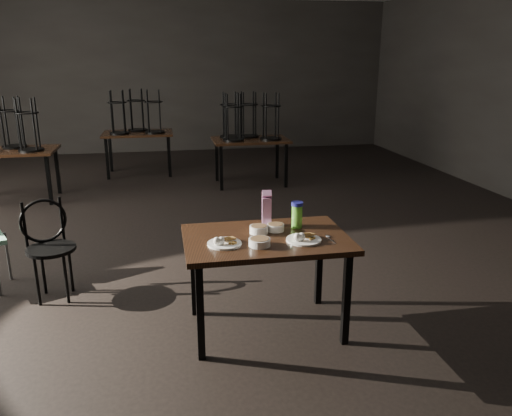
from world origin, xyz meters
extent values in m
plane|color=black|center=(0.00, 0.00, 0.00)|extent=(12.00, 12.00, 0.00)
cube|color=black|center=(0.00, 6.00, 1.60)|extent=(10.00, 0.04, 3.20)
cube|color=black|center=(0.68, -1.88, 0.73)|extent=(1.20, 0.80, 0.04)
cube|color=black|center=(0.16, -2.20, 0.35)|extent=(0.05, 0.05, 0.71)
cube|color=black|center=(1.20, -2.20, 0.35)|extent=(0.05, 0.05, 0.71)
cube|color=black|center=(0.16, -1.56, 0.35)|extent=(0.05, 0.05, 0.71)
cube|color=black|center=(1.20, -1.56, 0.35)|extent=(0.05, 0.05, 0.71)
cylinder|color=white|center=(0.36, -1.99, 0.76)|extent=(0.24, 0.24, 0.01)
cube|color=#A4793A|center=(0.37, -1.95, 0.81)|extent=(0.09, 0.09, 0.04)
cube|color=#A4793A|center=(0.40, -1.95, 0.81)|extent=(0.10, 0.10, 0.03)
ellipsoid|color=white|center=(0.31, -2.02, 0.79)|extent=(0.05, 0.05, 0.06)
ellipsoid|color=white|center=(0.34, -2.02, 0.79)|extent=(0.05, 0.05, 0.06)
cylinder|color=white|center=(0.93, -2.02, 0.76)|extent=(0.25, 0.25, 0.02)
cube|color=#A4793A|center=(0.93, -1.98, 0.81)|extent=(0.09, 0.09, 0.04)
cube|color=#A4793A|center=(0.96, -1.98, 0.81)|extent=(0.11, 0.11, 0.03)
ellipsoid|color=white|center=(0.87, -2.06, 0.80)|extent=(0.05, 0.05, 0.06)
ellipsoid|color=white|center=(0.90, -2.06, 0.80)|extent=(0.05, 0.05, 0.06)
cylinder|color=white|center=(0.65, -1.80, 0.78)|extent=(0.14, 0.14, 0.05)
cylinder|color=brown|center=(0.65, -1.80, 0.80)|extent=(0.12, 0.12, 0.01)
cylinder|color=white|center=(0.78, -1.77, 0.78)|extent=(0.13, 0.13, 0.05)
cylinder|color=brown|center=(0.78, -1.77, 0.79)|extent=(0.11, 0.11, 0.01)
cylinder|color=white|center=(0.60, -2.06, 0.78)|extent=(0.15, 0.15, 0.05)
cylinder|color=brown|center=(0.60, -2.06, 0.79)|extent=(0.13, 0.13, 0.01)
cube|color=#891969|center=(0.74, -1.64, 0.86)|extent=(0.08, 0.08, 0.23)
cube|color=#891969|center=(0.74, -1.64, 1.00)|extent=(0.08, 0.08, 0.07)
cylinder|color=#74E342|center=(0.96, -1.72, 0.84)|extent=(0.11, 0.11, 0.17)
cylinder|color=navy|center=(0.96, -1.72, 0.94)|extent=(0.12, 0.12, 0.03)
ellipsoid|color=silver|center=(1.13, -1.97, 0.75)|extent=(0.04, 0.06, 0.01)
cube|color=silver|center=(1.13, -2.06, 0.75)|extent=(0.02, 0.12, 0.00)
cylinder|color=black|center=(-1.00, -1.06, 0.46)|extent=(0.41, 0.41, 0.03)
torus|color=black|center=(-1.07, -0.90, 0.66)|extent=(0.37, 0.18, 0.39)
cylinder|color=black|center=(-0.88, -0.94, 0.23)|extent=(0.03, 0.03, 0.46)
cylinder|color=black|center=(-1.11, -0.94, 0.23)|extent=(0.03, 0.03, 0.46)
cylinder|color=black|center=(-1.11, -1.17, 0.23)|extent=(0.03, 0.03, 0.46)
cylinder|color=black|center=(-0.88, -1.17, 0.23)|extent=(0.03, 0.03, 0.46)
cylinder|color=slate|center=(-1.50, -0.58, 0.23)|extent=(0.03, 0.03, 0.47)
cube|color=black|center=(-2.14, 2.30, 0.73)|extent=(1.20, 0.80, 0.04)
cube|color=black|center=(-1.62, 1.98, 0.35)|extent=(0.05, 0.05, 0.71)
cube|color=black|center=(-1.62, 2.62, 0.35)|extent=(0.05, 0.05, 0.71)
cylinder|color=black|center=(-1.84, 2.15, 0.77)|extent=(0.34, 0.34, 0.03)
torus|color=black|center=(-1.84, 2.15, 1.27)|extent=(0.32, 0.32, 0.02)
cylinder|color=black|center=(-1.74, 2.24, 1.13)|extent=(0.03, 0.03, 0.70)
cylinder|color=black|center=(-1.94, 2.24, 1.13)|extent=(0.03, 0.03, 0.70)
cylinder|color=black|center=(-1.94, 2.05, 1.13)|extent=(0.03, 0.03, 0.70)
cylinder|color=black|center=(-1.74, 2.05, 1.13)|extent=(0.03, 0.03, 0.70)
cylinder|color=black|center=(-2.14, 2.48, 0.77)|extent=(0.34, 0.34, 0.03)
torus|color=black|center=(-2.14, 2.48, 1.27)|extent=(0.32, 0.32, 0.02)
cylinder|color=black|center=(-2.04, 2.57, 1.13)|extent=(0.03, 0.03, 0.70)
cylinder|color=black|center=(-2.24, 2.57, 1.13)|extent=(0.03, 0.03, 0.70)
cylinder|color=black|center=(-2.24, 2.38, 1.13)|extent=(0.03, 0.03, 0.70)
cylinder|color=black|center=(-2.04, 2.38, 1.13)|extent=(0.03, 0.03, 0.70)
cube|color=black|center=(1.37, 2.65, 0.73)|extent=(1.20, 0.80, 0.04)
cube|color=black|center=(0.85, 2.33, 0.35)|extent=(0.05, 0.05, 0.71)
cube|color=black|center=(1.89, 2.33, 0.35)|extent=(0.05, 0.05, 0.71)
cube|color=black|center=(0.85, 2.97, 0.35)|extent=(0.05, 0.05, 0.71)
cube|color=black|center=(1.89, 2.97, 0.35)|extent=(0.05, 0.05, 0.71)
cylinder|color=black|center=(1.07, 2.50, 0.77)|extent=(0.34, 0.34, 0.03)
torus|color=black|center=(1.07, 2.50, 1.27)|extent=(0.32, 0.32, 0.02)
cylinder|color=black|center=(1.17, 2.60, 1.13)|extent=(0.03, 0.03, 0.70)
cylinder|color=black|center=(0.98, 2.60, 1.13)|extent=(0.03, 0.03, 0.70)
cylinder|color=black|center=(0.98, 2.40, 1.13)|extent=(0.03, 0.03, 0.70)
cylinder|color=black|center=(1.17, 2.40, 1.13)|extent=(0.03, 0.03, 0.70)
cylinder|color=black|center=(1.67, 2.50, 0.77)|extent=(0.34, 0.34, 0.03)
torus|color=black|center=(1.67, 2.50, 1.27)|extent=(0.32, 0.32, 0.02)
cylinder|color=black|center=(1.77, 2.60, 1.13)|extent=(0.03, 0.03, 0.70)
cylinder|color=black|center=(1.58, 2.60, 1.13)|extent=(0.03, 0.03, 0.70)
cylinder|color=black|center=(1.58, 2.40, 1.13)|extent=(0.03, 0.03, 0.70)
cylinder|color=black|center=(1.77, 2.40, 1.13)|extent=(0.03, 0.03, 0.70)
cylinder|color=black|center=(1.37, 2.83, 0.77)|extent=(0.34, 0.34, 0.03)
torus|color=black|center=(1.37, 2.83, 1.27)|extent=(0.32, 0.32, 0.02)
cylinder|color=black|center=(1.47, 2.93, 1.13)|extent=(0.03, 0.03, 0.70)
cylinder|color=black|center=(1.28, 2.93, 1.13)|extent=(0.03, 0.03, 0.70)
cylinder|color=black|center=(1.28, 2.73, 1.13)|extent=(0.03, 0.03, 0.70)
cylinder|color=black|center=(1.47, 2.73, 1.13)|extent=(0.03, 0.03, 0.70)
cylinder|color=black|center=(1.07, 2.83, 0.77)|extent=(0.34, 0.34, 0.03)
torus|color=black|center=(1.07, 2.83, 1.27)|extent=(0.32, 0.32, 0.02)
cylinder|color=black|center=(1.17, 2.93, 1.13)|extent=(0.03, 0.03, 0.70)
cylinder|color=black|center=(0.98, 2.93, 1.13)|extent=(0.03, 0.03, 0.70)
cylinder|color=black|center=(0.98, 2.73, 1.13)|extent=(0.03, 0.03, 0.70)
cylinder|color=black|center=(1.17, 2.73, 1.13)|extent=(0.03, 0.03, 0.70)
cube|color=black|center=(-0.44, 3.74, 0.73)|extent=(1.20, 0.80, 0.04)
cube|color=black|center=(-0.96, 3.42, 0.35)|extent=(0.05, 0.05, 0.71)
cube|color=black|center=(0.08, 3.42, 0.35)|extent=(0.05, 0.05, 0.71)
cube|color=black|center=(-0.96, 4.06, 0.35)|extent=(0.05, 0.05, 0.71)
cube|color=black|center=(0.08, 4.06, 0.35)|extent=(0.05, 0.05, 0.71)
cylinder|color=black|center=(-0.74, 3.59, 0.77)|extent=(0.34, 0.34, 0.03)
torus|color=black|center=(-0.74, 3.59, 1.27)|extent=(0.32, 0.32, 0.02)
cylinder|color=black|center=(-0.64, 3.69, 1.13)|extent=(0.03, 0.03, 0.70)
cylinder|color=black|center=(-0.84, 3.69, 1.13)|extent=(0.03, 0.03, 0.70)
cylinder|color=black|center=(-0.84, 3.49, 1.13)|extent=(0.03, 0.03, 0.70)
cylinder|color=black|center=(-0.64, 3.49, 1.13)|extent=(0.03, 0.03, 0.70)
cylinder|color=black|center=(-0.14, 3.59, 0.77)|extent=(0.34, 0.34, 0.03)
torus|color=black|center=(-0.14, 3.59, 1.27)|extent=(0.32, 0.32, 0.02)
cylinder|color=black|center=(-0.04, 3.69, 1.13)|extent=(0.03, 0.03, 0.70)
cylinder|color=black|center=(-0.24, 3.69, 1.13)|extent=(0.03, 0.03, 0.70)
cylinder|color=black|center=(-0.24, 3.49, 1.13)|extent=(0.03, 0.03, 0.70)
cylinder|color=black|center=(-0.04, 3.49, 1.13)|extent=(0.03, 0.03, 0.70)
cylinder|color=black|center=(-0.44, 3.92, 0.77)|extent=(0.34, 0.34, 0.03)
torus|color=black|center=(-0.44, 3.92, 1.27)|extent=(0.32, 0.32, 0.02)
cylinder|color=black|center=(-0.34, 4.02, 1.13)|extent=(0.03, 0.03, 0.70)
cylinder|color=black|center=(-0.54, 4.02, 1.13)|extent=(0.03, 0.03, 0.70)
cylinder|color=black|center=(-0.54, 3.82, 1.13)|extent=(0.03, 0.03, 0.70)
cylinder|color=black|center=(-0.34, 3.82, 1.13)|extent=(0.03, 0.03, 0.70)
camera|label=1|loc=(-0.03, -5.24, 2.01)|focal=35.00mm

